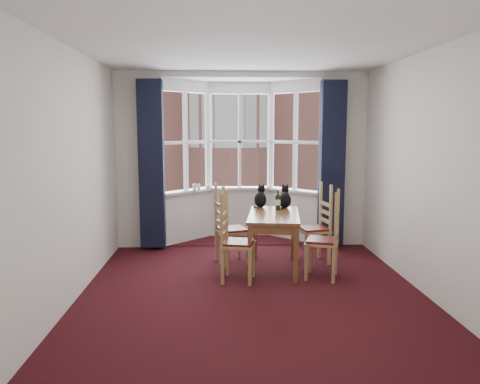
{
  "coord_description": "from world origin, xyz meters",
  "views": [
    {
      "loc": [
        -0.4,
        -5.26,
        1.92
      ],
      "look_at": [
        -0.09,
        1.05,
        1.05
      ],
      "focal_mm": 35.0,
      "sensor_mm": 36.0,
      "label": 1
    }
  ],
  "objects": [
    {
      "name": "curtain_right",
      "position": [
        1.42,
        2.07,
        1.35
      ],
      "size": [
        0.38,
        0.22,
        2.6
      ],
      "primitive_type": "cube",
      "color": "black",
      "rests_on": "floor"
    },
    {
      "name": "curtain_left",
      "position": [
        -1.42,
        2.07,
        1.35
      ],
      "size": [
        0.38,
        0.22,
        2.6
      ],
      "primitive_type": "cube",
      "color": "black",
      "rests_on": "floor"
    },
    {
      "name": "bay_window",
      "position": [
        0.0,
        2.75,
        1.4
      ],
      "size": [
        2.76,
        0.94,
        2.8
      ],
      "color": "white",
      "rests_on": "floor"
    },
    {
      "name": "wall_near",
      "position": [
        0.0,
        -2.25,
        1.4
      ],
      "size": [
        4.0,
        0.0,
        4.0
      ],
      "primitive_type": "plane",
      "rotation": [
        -1.57,
        0.0,
        0.0
      ],
      "color": "silver",
      "rests_on": "floor"
    },
    {
      "name": "cat_right",
      "position": [
        0.58,
        1.39,
        0.9
      ],
      "size": [
        0.22,
        0.28,
        0.35
      ],
      "color": "black",
      "rests_on": "dining_table"
    },
    {
      "name": "candle_tall",
      "position": [
        -0.78,
        2.6,
        0.92
      ],
      "size": [
        0.06,
        0.06,
        0.11
      ],
      "primitive_type": "cylinder",
      "color": "white",
      "rests_on": "bay_window"
    },
    {
      "name": "wall_back_pier_left",
      "position": [
        -1.65,
        2.25,
        1.4
      ],
      "size": [
        0.7,
        0.12,
        2.8
      ],
      "primitive_type": "cube",
      "color": "silver",
      "rests_on": "floor"
    },
    {
      "name": "chair_left_near",
      "position": [
        -0.23,
        0.47,
        0.47
      ],
      "size": [
        0.47,
        0.49,
        0.92
      ],
      "color": "tan",
      "rests_on": "floor"
    },
    {
      "name": "chair_right_near",
      "position": [
        1.02,
        0.48,
        0.47
      ],
      "size": [
        0.51,
        0.53,
        0.92
      ],
      "color": "tan",
      "rests_on": "floor"
    },
    {
      "name": "wall_left",
      "position": [
        -2.0,
        0.0,
        1.4
      ],
      "size": [
        0.0,
        4.5,
        4.5
      ],
      "primitive_type": "plane",
      "rotation": [
        1.57,
        0.0,
        1.57
      ],
      "color": "silver",
      "rests_on": "floor"
    },
    {
      "name": "tenement_building",
      "position": [
        0.0,
        14.01,
        1.6
      ],
      "size": [
        18.4,
        7.8,
        15.2
      ],
      "color": "#A56255",
      "rests_on": "street"
    },
    {
      "name": "floor",
      "position": [
        0.0,
        0.0,
        0.0
      ],
      "size": [
        4.5,
        4.5,
        0.0
      ],
      "primitive_type": "plane",
      "color": "black",
      "rests_on": "ground"
    },
    {
      "name": "ceiling",
      "position": [
        0.0,
        0.0,
        2.8
      ],
      "size": [
        4.5,
        4.5,
        0.0
      ],
      "primitive_type": "plane",
      "rotation": [
        3.14,
        0.0,
        0.0
      ],
      "color": "white",
      "rests_on": "floor"
    },
    {
      "name": "chair_left_far",
      "position": [
        -0.28,
        1.2,
        0.47
      ],
      "size": [
        0.5,
        0.52,
        0.92
      ],
      "color": "tan",
      "rests_on": "floor"
    },
    {
      "name": "candle_extra",
      "position": [
        -0.56,
        2.65,
        0.91
      ],
      "size": [
        0.05,
        0.05,
        0.08
      ],
      "primitive_type": "cylinder",
      "color": "white",
      "rests_on": "bay_window"
    },
    {
      "name": "street",
      "position": [
        0.0,
        32.25,
        -6.0
      ],
      "size": [
        80.0,
        80.0,
        0.0
      ],
      "primitive_type": "plane",
      "color": "#333335",
      "rests_on": "ground"
    },
    {
      "name": "chair_right_far",
      "position": [
        1.06,
        1.24,
        0.47
      ],
      "size": [
        0.47,
        0.48,
        0.92
      ],
      "color": "tan",
      "rests_on": "floor"
    },
    {
      "name": "dining_table",
      "position": [
        0.36,
        0.91,
        0.66
      ],
      "size": [
        0.83,
        1.32,
        0.77
      ],
      "color": "brown",
      "rests_on": "floor"
    },
    {
      "name": "wall_back_pier_right",
      "position": [
        1.65,
        2.25,
        1.4
      ],
      "size": [
        0.7,
        0.12,
        2.8
      ],
      "primitive_type": "cube",
      "color": "silver",
      "rests_on": "floor"
    },
    {
      "name": "wall_right",
      "position": [
        2.0,
        0.0,
        1.4
      ],
      "size": [
        0.0,
        4.5,
        4.5
      ],
      "primitive_type": "plane",
      "rotation": [
        1.57,
        0.0,
        -1.57
      ],
      "color": "silver",
      "rests_on": "floor"
    },
    {
      "name": "cat_left",
      "position": [
        0.23,
        1.46,
        0.9
      ],
      "size": [
        0.23,
        0.28,
        0.34
      ],
      "color": "black",
      "rests_on": "dining_table"
    },
    {
      "name": "candle_short",
      "position": [
        -0.72,
        2.63,
        0.92
      ],
      "size": [
        0.06,
        0.06,
        0.1
      ],
      "primitive_type": "cylinder",
      "color": "white",
      "rests_on": "bay_window"
    },
    {
      "name": "wine_bottle",
      "position": [
        0.45,
        1.22,
        0.9
      ],
      "size": [
        0.07,
        0.07,
        0.29
      ],
      "color": "black",
      "rests_on": "dining_table"
    }
  ]
}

